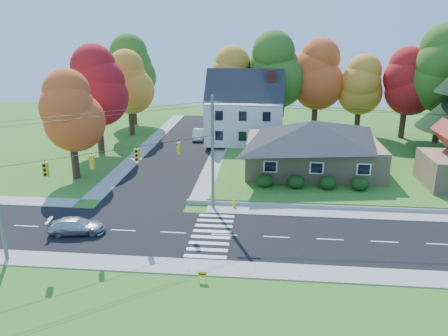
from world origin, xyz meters
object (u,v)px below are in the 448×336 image
object	(u,v)px
white_car	(198,134)
silver_sedan	(76,226)
ranch_house	(312,145)
fire_hydrant	(234,203)

from	to	relation	value
white_car	silver_sedan	bearing A→B (deg)	-102.49
ranch_house	white_car	distance (m)	20.61
white_car	fire_hydrant	size ratio (longest dim) A/B	5.65
silver_sedan	fire_hydrant	xyz separation A→B (m)	(11.71, 6.40, -0.27)
ranch_house	white_car	bearing A→B (deg)	135.83
silver_sedan	white_car	xyz separation A→B (m)	(4.72, 31.10, 0.09)
silver_sedan	white_car	world-z (taller)	white_car
ranch_house	white_car	world-z (taller)	ranch_house
white_car	fire_hydrant	world-z (taller)	white_car
silver_sedan	fire_hydrant	bearing A→B (deg)	-70.74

